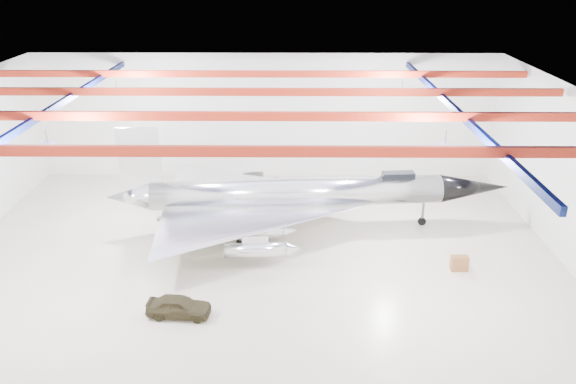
{
  "coord_description": "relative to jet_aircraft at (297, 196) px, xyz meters",
  "views": [
    {
      "loc": [
        2.37,
        -32.89,
        18.47
      ],
      "look_at": [
        2.06,
        2.0,
        3.8
      ],
      "focal_mm": 35.0,
      "sensor_mm": 36.0,
      "label": 1
    }
  ],
  "objects": [
    {
      "name": "ceiling",
      "position": [
        -2.65,
        -4.07,
        8.4
      ],
      "size": [
        40.0,
        40.0,
        0.0
      ],
      "primitive_type": "plane",
      "rotation": [
        3.14,
        0.0,
        0.0
      ],
      "color": "#0A0F38",
      "rests_on": "wall_back"
    },
    {
      "name": "parts_bin",
      "position": [
        2.12,
        3.73,
        -2.38
      ],
      "size": [
        0.67,
        0.56,
        0.43
      ],
      "primitive_type": "cube",
      "rotation": [
        0.0,
        0.0,
        0.12
      ],
      "color": "olive",
      "rests_on": "floor"
    },
    {
      "name": "ceiling_structure",
      "position": [
        -2.65,
        -4.07,
        7.73
      ],
      "size": [
        39.5,
        29.5,
        1.08
      ],
      "color": "maroon",
      "rests_on": "ceiling"
    },
    {
      "name": "jeep",
      "position": [
        -6.57,
        -10.86,
        -1.99
      ],
      "size": [
        3.67,
        1.71,
        1.22
      ],
      "primitive_type": "imported",
      "rotation": [
        0.0,
        0.0,
        1.49
      ],
      "color": "#332C19",
      "rests_on": "floor"
    },
    {
      "name": "wall_back",
      "position": [
        -2.65,
        10.93,
        2.9
      ],
      "size": [
        40.0,
        0.0,
        40.0
      ],
      "primitive_type": "plane",
      "rotation": [
        1.57,
        0.0,
        0.0
      ],
      "color": "silver",
      "rests_on": "floor"
    },
    {
      "name": "desk",
      "position": [
        10.32,
        -5.81,
        -2.11
      ],
      "size": [
        1.08,
        0.56,
        0.98
      ],
      "primitive_type": "cube",
      "rotation": [
        0.0,
        0.0,
        0.02
      ],
      "color": "brown",
      "rests_on": "floor"
    },
    {
      "name": "jet_aircraft",
      "position": [
        0.0,
        0.0,
        0.0
      ],
      "size": [
        29.07,
        17.79,
        7.92
      ],
      "rotation": [
        0.0,
        0.0,
        0.08
      ],
      "color": "silver",
      "rests_on": "floor"
    },
    {
      "name": "floor",
      "position": [
        -2.65,
        -4.07,
        -2.6
      ],
      "size": [
        40.0,
        40.0,
        0.0
      ],
      "primitive_type": "plane",
      "color": "#BFB598",
      "rests_on": "ground"
    },
    {
      "name": "crate_ply",
      "position": [
        -7.53,
        -0.93,
        -2.43
      ],
      "size": [
        0.61,
        0.56,
        0.35
      ],
      "primitive_type": "cube",
      "rotation": [
        0.0,
        0.0,
        0.42
      ],
      "color": "olive",
      "rests_on": "floor"
    },
    {
      "name": "oil_barrel",
      "position": [
        -2.52,
        -0.39,
        -2.4
      ],
      "size": [
        0.68,
        0.59,
        0.4
      ],
      "primitive_type": "cube",
      "rotation": [
        0.0,
        0.0,
        -0.25
      ],
      "color": "olive",
      "rests_on": "floor"
    },
    {
      "name": "spares_box",
      "position": [
        -0.65,
        3.93,
        -2.41
      ],
      "size": [
        0.48,
        0.48,
        0.38
      ],
      "primitive_type": "cylinder",
      "rotation": [
        0.0,
        0.0,
        -0.14
      ],
      "color": "#59595B",
      "rests_on": "floor"
    },
    {
      "name": "wall_right",
      "position": [
        17.35,
        -4.07,
        2.9
      ],
      "size": [
        0.0,
        30.0,
        30.0
      ],
      "primitive_type": "plane",
      "rotation": [
        1.57,
        0.0,
        -1.57
      ],
      "color": "silver",
      "rests_on": "floor"
    },
    {
      "name": "engine_drum",
      "position": [
        -3.65,
        -1.75,
        -2.4
      ],
      "size": [
        0.47,
        0.47,
        0.4
      ],
      "primitive_type": "cylinder",
      "rotation": [
        0.0,
        0.0,
        -0.04
      ],
      "color": "#59595B",
      "rests_on": "floor"
    },
    {
      "name": "crate_small",
      "position": [
        -10.4,
        1.28,
        -2.48
      ],
      "size": [
        0.41,
        0.36,
        0.25
      ],
      "primitive_type": "cube",
      "rotation": [
        0.0,
        0.0,
        0.25
      ],
      "color": "#59595B",
      "rests_on": "floor"
    }
  ]
}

